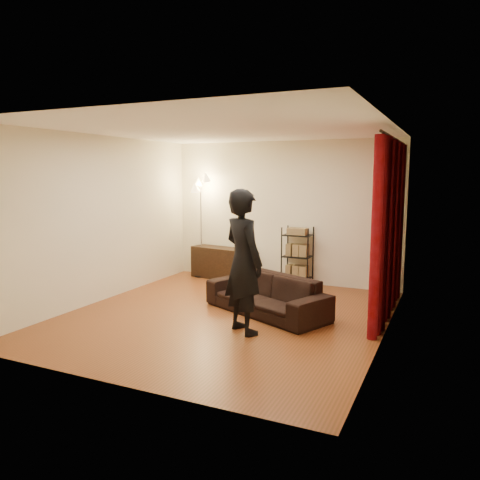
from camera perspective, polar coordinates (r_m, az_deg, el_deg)
The scene contains 14 objects.
floor at distance 7.01m, azimuth -1.79°, elevation -9.21°, with size 5.00×5.00×0.00m, color brown.
ceiling at distance 6.72m, azimuth -1.89°, elevation 13.35°, with size 5.00×5.00×0.00m, color white.
wall_back at distance 9.03m, azimuth 5.27°, elevation 3.38°, with size 5.00×5.00×0.00m, color beige.
wall_front at distance 4.65m, azimuth -15.72°, elevation -1.26°, with size 5.00×5.00×0.00m, color beige.
wall_left at distance 7.99m, azimuth -16.46°, elevation 2.49°, with size 5.00×5.00×0.00m, color beige.
wall_right at distance 6.08m, azimuth 17.52°, elevation 0.79°, with size 5.00×5.00×0.00m, color beige.
curtain_rod at distance 7.18m, azimuth 18.30°, elevation 11.66°, with size 0.04×0.04×2.65m, color black.
curtain at distance 7.21m, azimuth 17.68°, elevation 1.27°, with size 0.22×2.65×2.55m, color #620C14, non-canonical shape.
sofa at distance 7.06m, azimuth 3.23°, elevation -6.64°, with size 1.99×0.78×0.58m, color black.
person at distance 6.09m, azimuth 0.42°, elevation -2.65°, with size 0.69×0.45×1.89m, color black.
media_cabinet at distance 9.42m, azimuth -2.72°, elevation -2.77°, with size 1.07×0.40×0.63m, color black.
storage_boxes at distance 9.09m, azimuth 0.70°, elevation -3.15°, with size 0.38×0.30×0.63m, color beige, non-canonical shape.
wire_shelf at distance 8.80m, azimuth 7.00°, elevation -2.00°, with size 0.50×0.35×1.11m, color black, non-canonical shape.
floor_lamp at distance 9.48m, azimuth -4.77°, elevation 1.56°, with size 0.36×0.36×2.03m, color silver, non-canonical shape.
Camera 1 is at (2.99, -5.99, 2.08)m, focal length 35.00 mm.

